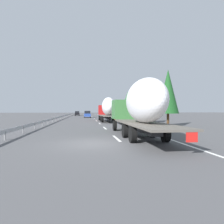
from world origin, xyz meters
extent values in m
plane|color=#4C4C4F|center=(40.00, 0.00, 0.00)|extent=(260.00, 260.00, 0.00)
cube|color=white|center=(2.00, -1.80, 0.00)|extent=(3.20, 0.20, 0.01)
cube|color=white|center=(10.53, -1.80, 0.00)|extent=(3.20, 0.20, 0.01)
cube|color=white|center=(18.51, -1.80, 0.00)|extent=(3.20, 0.20, 0.01)
cube|color=white|center=(26.77, -1.80, 0.00)|extent=(3.20, 0.20, 0.01)
cube|color=white|center=(35.69, -1.80, 0.00)|extent=(3.20, 0.20, 0.01)
cube|color=white|center=(47.67, -1.80, 0.00)|extent=(3.20, 0.20, 0.01)
cube|color=white|center=(52.27, -1.80, 0.00)|extent=(3.20, 0.20, 0.01)
cube|color=white|center=(65.26, -1.80, 0.00)|extent=(3.20, 0.20, 0.01)
cube|color=white|center=(75.90, -1.80, 0.00)|extent=(3.20, 0.20, 0.01)
cube|color=white|center=(94.79, -1.80, 0.00)|extent=(3.20, 0.20, 0.01)
cube|color=white|center=(45.00, -5.50, 0.00)|extent=(110.00, 0.20, 0.01)
cube|color=#B21919|center=(28.60, -3.60, 2.15)|extent=(2.40, 2.50, 1.90)
cube|color=black|center=(29.70, -3.60, 2.65)|extent=(0.08, 2.12, 0.80)
cube|color=#262628|center=(25.54, -3.60, 0.67)|extent=(11.28, 0.70, 0.24)
cube|color=#59544C|center=(22.47, -3.60, 1.14)|extent=(9.86, 2.50, 0.12)
ellipsoid|color=white|center=(22.09, -3.60, 2.77)|extent=(6.57, 2.20, 3.14)
cube|color=red|center=(17.58, -4.29, 0.90)|extent=(0.04, 0.56, 0.56)
cylinder|color=black|center=(28.60, -2.50, 0.52)|extent=(1.04, 0.30, 1.04)
cylinder|color=black|center=(28.60, -4.70, 0.52)|extent=(1.04, 0.30, 1.04)
cylinder|color=black|center=(23.67, -2.50, 0.52)|extent=(1.04, 0.35, 1.04)
cylinder|color=black|center=(23.67, -4.70, 0.52)|extent=(1.04, 0.35, 1.04)
cylinder|color=black|center=(21.27, -2.50, 0.52)|extent=(1.04, 0.35, 1.04)
cylinder|color=black|center=(21.27, -4.70, 0.52)|extent=(1.04, 0.35, 1.04)
cube|color=#387038|center=(7.47, -3.60, 2.15)|extent=(2.40, 2.50, 1.90)
cube|color=black|center=(8.57, -3.60, 2.65)|extent=(0.08, 2.12, 0.80)
cube|color=#262628|center=(4.29, -3.60, 0.67)|extent=(11.69, 0.70, 0.24)
cube|color=#59544C|center=(1.11, -3.60, 1.14)|extent=(10.31, 2.50, 0.12)
ellipsoid|color=white|center=(0.95, -3.60, 2.74)|extent=(6.63, 2.20, 3.07)
cube|color=red|center=(-4.01, -4.29, 0.90)|extent=(0.04, 0.56, 0.56)
cylinder|color=black|center=(7.47, -2.50, 0.52)|extent=(1.04, 0.30, 1.04)
cylinder|color=black|center=(7.47, -4.70, 0.52)|extent=(1.04, 0.30, 1.04)
cylinder|color=black|center=(2.31, -2.50, 0.52)|extent=(1.04, 0.35, 1.04)
cylinder|color=black|center=(2.31, -4.70, 0.52)|extent=(1.04, 0.35, 1.04)
cylinder|color=black|center=(-0.09, -2.50, 0.52)|extent=(1.04, 0.35, 1.04)
cylinder|color=black|center=(-0.09, -4.70, 0.52)|extent=(1.04, 0.35, 1.04)
cube|color=black|center=(64.71, 3.31, 0.74)|extent=(4.65, 1.73, 0.84)
cube|color=black|center=(64.37, 3.31, 1.47)|extent=(2.56, 1.52, 0.61)
cylinder|color=black|center=(66.16, 4.08, 0.32)|extent=(0.64, 0.22, 0.64)
cylinder|color=black|center=(66.16, 2.55, 0.32)|extent=(0.64, 0.22, 0.64)
cylinder|color=black|center=(63.27, 4.08, 0.32)|extent=(0.64, 0.22, 0.64)
cylinder|color=black|center=(63.27, 2.55, 0.32)|extent=(0.64, 0.22, 0.64)
cube|color=#28479E|center=(44.47, -0.25, 0.74)|extent=(4.12, 1.84, 0.84)
cube|color=black|center=(44.16, -0.25, 1.55)|extent=(2.26, 1.62, 0.77)
cylinder|color=black|center=(45.74, 0.57, 0.32)|extent=(0.64, 0.22, 0.64)
cylinder|color=black|center=(45.74, -1.08, 0.32)|extent=(0.64, 0.22, 0.64)
cylinder|color=black|center=(43.19, 0.57, 0.32)|extent=(0.64, 0.22, 0.64)
cylinder|color=black|center=(43.19, -1.08, 0.32)|extent=(0.64, 0.22, 0.64)
cylinder|color=gray|center=(43.24, -6.70, 1.23)|extent=(0.10, 0.10, 2.46)
cube|color=#2D569E|center=(43.24, -6.70, 2.81)|extent=(0.06, 0.90, 0.70)
cylinder|color=#472D19|center=(20.82, -10.43, 0.73)|extent=(0.34, 0.34, 1.47)
cone|color=#1E5B23|center=(20.82, -10.43, 3.66)|extent=(3.86, 3.86, 4.40)
cylinder|color=#472D19|center=(35.08, -9.95, 0.99)|extent=(0.36, 0.36, 1.97)
cone|color=#1E5B23|center=(35.08, -9.95, 4.28)|extent=(3.20, 3.20, 4.63)
cylinder|color=#472D19|center=(46.88, -12.72, 0.85)|extent=(0.32, 0.32, 1.71)
cone|color=#1E5B23|center=(46.88, -12.72, 4.38)|extent=(2.90, 2.90, 5.34)
cylinder|color=#472D19|center=(12.42, -10.37, 0.83)|extent=(0.32, 0.32, 1.66)
cone|color=#194C1E|center=(12.42, -10.37, 4.56)|extent=(2.78, 2.78, 5.80)
cube|color=#9EA0A5|center=(43.00, 6.00, 0.60)|extent=(94.00, 0.06, 0.32)
cube|color=slate|center=(2.13, 6.00, 0.30)|extent=(0.10, 0.10, 0.60)
cube|color=slate|center=(6.22, 6.00, 0.30)|extent=(0.10, 0.10, 0.60)
cube|color=slate|center=(10.30, 6.00, 0.30)|extent=(0.10, 0.10, 0.60)
cube|color=slate|center=(14.39, 6.00, 0.30)|extent=(0.10, 0.10, 0.60)
cube|color=slate|center=(18.48, 6.00, 0.30)|extent=(0.10, 0.10, 0.60)
cube|color=slate|center=(22.57, 6.00, 0.30)|extent=(0.10, 0.10, 0.60)
cube|color=slate|center=(26.65, 6.00, 0.30)|extent=(0.10, 0.10, 0.60)
cube|color=slate|center=(30.74, 6.00, 0.30)|extent=(0.10, 0.10, 0.60)
cube|color=slate|center=(34.83, 6.00, 0.30)|extent=(0.10, 0.10, 0.60)
cube|color=slate|center=(38.91, 6.00, 0.30)|extent=(0.10, 0.10, 0.60)
cube|color=slate|center=(43.00, 6.00, 0.30)|extent=(0.10, 0.10, 0.60)
cube|color=slate|center=(47.09, 6.00, 0.30)|extent=(0.10, 0.10, 0.60)
cube|color=slate|center=(51.17, 6.00, 0.30)|extent=(0.10, 0.10, 0.60)
cube|color=slate|center=(55.26, 6.00, 0.30)|extent=(0.10, 0.10, 0.60)
cube|color=slate|center=(59.35, 6.00, 0.30)|extent=(0.10, 0.10, 0.60)
cube|color=slate|center=(63.43, 6.00, 0.30)|extent=(0.10, 0.10, 0.60)
cube|color=slate|center=(67.52, 6.00, 0.30)|extent=(0.10, 0.10, 0.60)
cube|color=slate|center=(71.61, 6.00, 0.30)|extent=(0.10, 0.10, 0.60)
cube|color=slate|center=(75.70, 6.00, 0.30)|extent=(0.10, 0.10, 0.60)
cube|color=slate|center=(79.78, 6.00, 0.30)|extent=(0.10, 0.10, 0.60)
cube|color=slate|center=(83.87, 6.00, 0.30)|extent=(0.10, 0.10, 0.60)
cube|color=slate|center=(87.96, 6.00, 0.30)|extent=(0.10, 0.10, 0.60)
camera|label=1|loc=(-12.39, 0.54, 2.07)|focal=31.75mm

